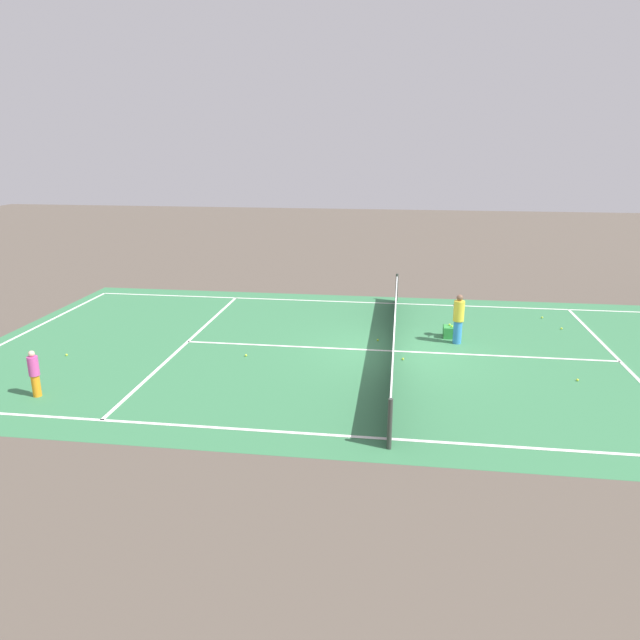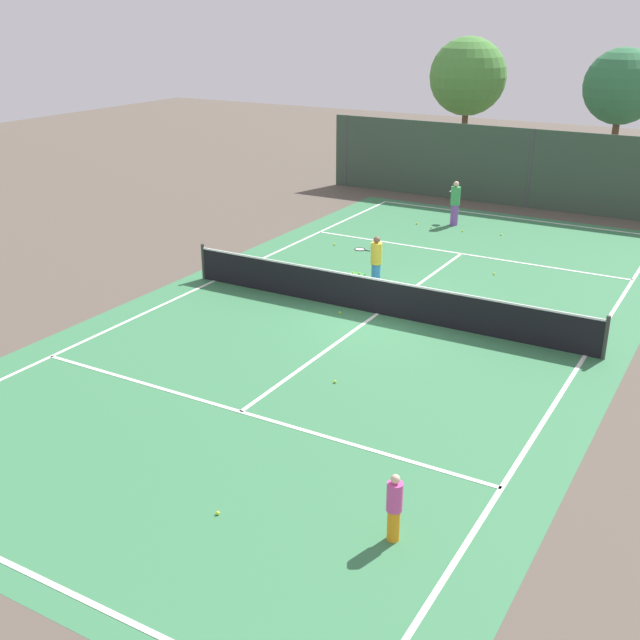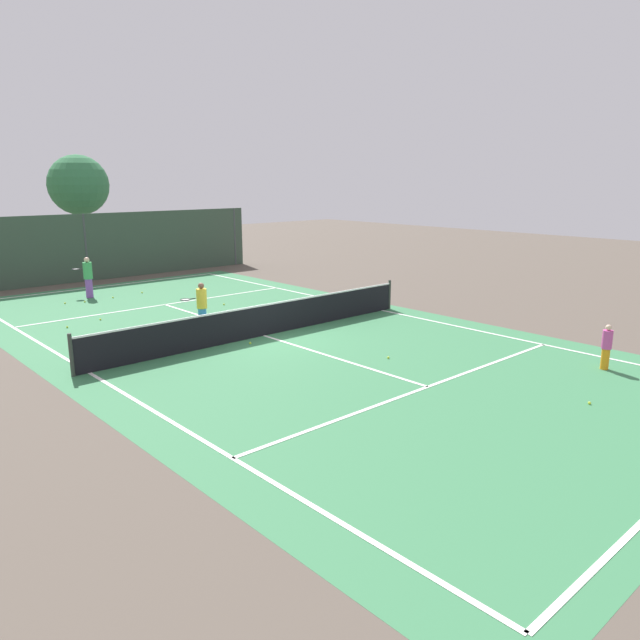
% 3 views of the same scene
% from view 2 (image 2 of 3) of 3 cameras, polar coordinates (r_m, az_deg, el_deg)
% --- Properties ---
extents(ground_plane, '(80.00, 80.00, 0.00)m').
position_cam_2_polar(ground_plane, '(21.29, 4.22, 0.46)').
color(ground_plane, brown).
extents(court_surface, '(13.00, 25.00, 0.01)m').
position_cam_2_polar(court_surface, '(21.28, 4.22, 0.46)').
color(court_surface, '#387A4C').
rests_on(court_surface, ground_plane).
extents(tennis_net, '(11.90, 0.10, 1.10)m').
position_cam_2_polar(tennis_net, '(21.11, 4.26, 1.75)').
color(tennis_net, '#333833').
rests_on(tennis_net, ground_plane).
extents(perimeter_fence, '(18.00, 0.12, 3.20)m').
position_cam_2_polar(perimeter_fence, '(33.59, 15.02, 10.57)').
color(perimeter_fence, '#384C3D').
rests_on(perimeter_fence, ground_plane).
extents(tree_0, '(3.32, 3.32, 6.13)m').
position_cam_2_polar(tree_0, '(38.43, 21.08, 15.54)').
color(tree_0, brown).
rests_on(tree_0, ground_plane).
extents(tree_1, '(3.66, 3.66, 6.48)m').
position_cam_2_polar(tree_1, '(39.83, 10.70, 17.00)').
color(tree_1, brown).
rests_on(tree_1, ground_plane).
extents(player_0, '(0.70, 0.90, 1.68)m').
position_cam_2_polar(player_0, '(30.33, 9.79, 8.42)').
color(player_0, purple).
rests_on(player_0, ground_plane).
extents(player_1, '(0.25, 0.25, 1.18)m').
position_cam_2_polar(player_1, '(12.40, 5.42, -13.38)').
color(player_1, orange).
rests_on(player_1, ground_plane).
extents(player_2, '(0.91, 0.38, 1.55)m').
position_cam_2_polar(player_2, '(23.08, 4.08, 4.29)').
color(player_2, '#388CD8').
rests_on(player_2, ground_plane).
extents(ball_crate, '(0.46, 0.38, 0.43)m').
position_cam_2_polar(ball_crate, '(23.34, 2.60, 2.93)').
color(ball_crate, green).
rests_on(ball_crate, ground_plane).
extents(tennis_ball_0, '(0.07, 0.07, 0.07)m').
position_cam_2_polar(tennis_ball_0, '(30.37, 7.06, 6.97)').
color(tennis_ball_0, '#CCE533').
rests_on(tennis_ball_0, ground_plane).
extents(tennis_ball_1, '(0.07, 0.07, 0.07)m').
position_cam_2_polar(tennis_ball_1, '(29.91, 8.09, 6.68)').
color(tennis_ball_1, '#CCE533').
rests_on(tennis_ball_1, ground_plane).
extents(tennis_ball_2, '(0.07, 0.07, 0.07)m').
position_cam_2_polar(tennis_ball_2, '(21.22, 1.46, 0.54)').
color(tennis_ball_2, '#CCE533').
rests_on(tennis_ball_2, ground_plane).
extents(tennis_ball_3, '(0.07, 0.07, 0.07)m').
position_cam_2_polar(tennis_ball_3, '(13.31, -7.45, -13.75)').
color(tennis_ball_3, '#CCE533').
rests_on(tennis_ball_3, ground_plane).
extents(tennis_ball_4, '(0.07, 0.07, 0.07)m').
position_cam_2_polar(tennis_ball_4, '(21.23, 6.27, 0.42)').
color(tennis_ball_4, '#CCE533').
rests_on(tennis_ball_4, ground_plane).
extents(tennis_ball_5, '(0.07, 0.07, 0.07)m').
position_cam_2_polar(tennis_ball_5, '(27.44, 1.06, 5.52)').
color(tennis_ball_5, '#CCE533').
rests_on(tennis_ball_5, ground_plane).
extents(tennis_ball_6, '(0.07, 0.07, 0.07)m').
position_cam_2_polar(tennis_ball_6, '(17.37, 1.10, -4.50)').
color(tennis_ball_6, '#CCE533').
rests_on(tennis_ball_6, ground_plane).
extents(tennis_ball_7, '(0.07, 0.07, 0.07)m').
position_cam_2_polar(tennis_ball_7, '(29.39, 13.03, 6.07)').
color(tennis_ball_7, '#CCE533').
rests_on(tennis_ball_7, ground_plane).
extents(tennis_ball_8, '(0.07, 0.07, 0.07)m').
position_cam_2_polar(tennis_ball_8, '(24.93, 12.54, 3.30)').
color(tennis_ball_8, '#CCE533').
rests_on(tennis_ball_8, ground_plane).
extents(tennis_ball_9, '(0.07, 0.07, 0.07)m').
position_cam_2_polar(tennis_ball_9, '(27.18, 3.76, 5.32)').
color(tennis_ball_9, '#CCE533').
rests_on(tennis_ball_9, ground_plane).
extents(tennis_ball_10, '(0.07, 0.07, 0.07)m').
position_cam_2_polar(tennis_ball_10, '(29.59, 10.32, 6.38)').
color(tennis_ball_10, '#CCE533').
rests_on(tennis_ball_10, ground_plane).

